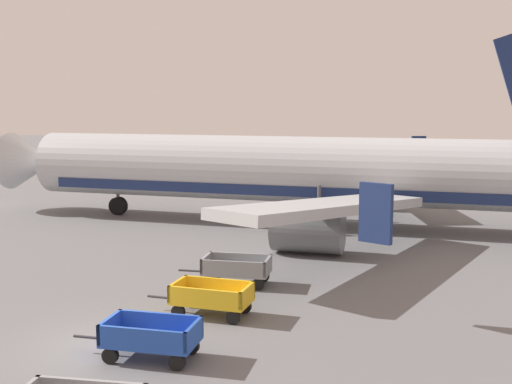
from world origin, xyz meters
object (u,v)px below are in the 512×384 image
at_px(baggage_cart_third_in_row, 151,337).
at_px(airplane, 301,171).
at_px(baggage_cart_far_end, 236,269).
at_px(baggage_cart_fourth_in_row, 211,298).

bearing_deg(baggage_cart_third_in_row, airplane, 84.03).
height_order(airplane, baggage_cart_third_in_row, airplane).
bearing_deg(baggage_cart_far_end, baggage_cart_fourth_in_row, -91.33).
bearing_deg(baggage_cart_third_in_row, baggage_cart_fourth_in_row, 78.24).
height_order(airplane, baggage_cart_fourth_in_row, airplane).
height_order(baggage_cart_third_in_row, baggage_cart_far_end, same).
height_order(baggage_cart_fourth_in_row, baggage_cart_far_end, same).
distance_m(airplane, baggage_cart_third_in_row, 19.98).
xyz_separation_m(baggage_cart_third_in_row, baggage_cart_far_end, (0.86, 7.35, 0.00)).
relative_size(airplane, baggage_cart_far_end, 10.55).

